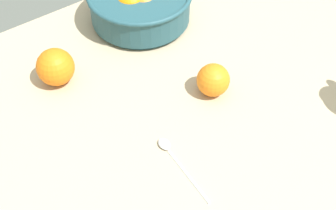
{
  "coord_description": "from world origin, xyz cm",
  "views": [
    {
      "loc": [
        -39.58,
        -46.86,
        72.29
      ],
      "look_at": [
        -3.09,
        2.09,
        4.57
      ],
      "focal_mm": 47.32,
      "sensor_mm": 36.0,
      "label": 1
    }
  ],
  "objects_px": {
    "loose_orange_1": "(55,67)",
    "spoon": "(176,159)",
    "fruit_bowl": "(142,4)",
    "loose_orange_2": "(213,80)"
  },
  "relations": [
    {
      "from": "fruit_bowl",
      "to": "loose_orange_2",
      "type": "relative_size",
      "value": 3.62
    },
    {
      "from": "spoon",
      "to": "loose_orange_2",
      "type": "bearing_deg",
      "value": 29.09
    },
    {
      "from": "loose_orange_2",
      "to": "fruit_bowl",
      "type": "bearing_deg",
      "value": 85.72
    },
    {
      "from": "loose_orange_1",
      "to": "fruit_bowl",
      "type": "bearing_deg",
      "value": 14.26
    },
    {
      "from": "fruit_bowl",
      "to": "spoon",
      "type": "distance_m",
      "value": 0.46
    },
    {
      "from": "loose_orange_2",
      "to": "spoon",
      "type": "height_order",
      "value": "loose_orange_2"
    },
    {
      "from": "fruit_bowl",
      "to": "spoon",
      "type": "relative_size",
      "value": 1.55
    },
    {
      "from": "loose_orange_2",
      "to": "spoon",
      "type": "relative_size",
      "value": 0.43
    },
    {
      "from": "loose_orange_1",
      "to": "spoon",
      "type": "bearing_deg",
      "value": -76.42
    },
    {
      "from": "loose_orange_1",
      "to": "spoon",
      "type": "xyz_separation_m",
      "value": [
        0.08,
        -0.34,
        -0.04
      ]
    }
  ]
}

